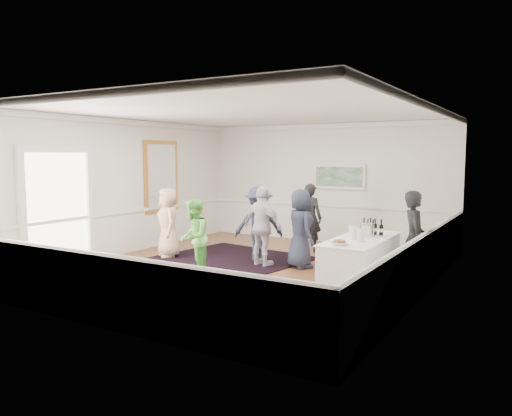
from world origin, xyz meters
The scene contains 23 objects.
floor centered at (0.00, 0.00, 0.00)m, with size 8.00×8.00×0.00m, color brown.
ceiling centered at (0.00, 0.00, 3.20)m, with size 7.00×8.00×0.02m, color white.
wall_left centered at (-3.50, 0.00, 1.60)m, with size 0.02×8.00×3.20m, color white.
wall_right centered at (3.50, 0.00, 1.60)m, with size 0.02×8.00×3.20m, color white.
wall_back centered at (0.00, 4.00, 1.60)m, with size 7.00×0.02×3.20m, color white.
wall_front centered at (0.00, -4.00, 1.60)m, with size 7.00×0.02×3.20m, color white.
wainscoting centered at (0.00, 0.00, 0.50)m, with size 7.00×8.00×1.00m, color white, non-canonical shape.
mirror centered at (-3.45, 1.30, 1.80)m, with size 0.05×1.25×1.85m.
doorway centered at (-3.45, -1.90, 1.42)m, with size 0.10×1.78×2.56m.
landscape_painting centered at (0.40, 3.95, 1.78)m, with size 1.44×0.06×0.66m.
area_rug centered at (-1.01, 0.07, 0.01)m, with size 3.10×4.07×0.02m, color black.
serving_table centered at (2.45, -0.25, 0.46)m, with size 0.85×2.23×0.90m.
bartender centered at (3.20, 0.43, 0.86)m, with size 0.63×0.41×1.72m, color black.
guest_tan centered at (-2.29, 0.18, 0.80)m, with size 0.78×0.51×1.60m, color tan.
guest_green centered at (-0.73, -0.89, 0.75)m, with size 0.73×0.57×1.49m, color #6BD856.
guest_lilac centered at (0.05, 0.48, 0.85)m, with size 1.00×0.42×1.70m, color silver.
guest_dark_a centered at (-0.29, 0.89, 0.83)m, with size 1.07×0.62×1.66m, color #222738.
guest_dark_b centered at (0.24, 2.46, 0.83)m, with size 0.61×0.40×1.67m, color black.
guest_navy centered at (0.80, 0.74, 0.83)m, with size 0.81×0.53×1.65m, color #222738.
wine_bottles centered at (2.49, 0.24, 1.06)m, with size 0.41×0.23×0.31m.
juice_pitchers centered at (2.42, -0.46, 1.02)m, with size 0.37×0.40×0.24m.
ice_bucket centered at (2.49, -0.04, 1.02)m, with size 0.26×0.26×0.24m, color silver.
nut_bowl centered at (2.37, -1.08, 0.94)m, with size 0.27×0.27×0.08m.
Camera 1 is at (5.24, -8.59, 2.34)m, focal length 35.00 mm.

